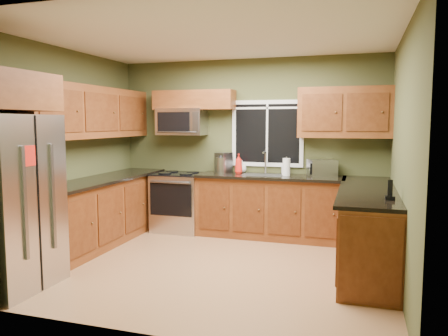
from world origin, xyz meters
The scene contains 29 objects.
floor centered at (0.00, 0.00, 0.00)m, with size 4.20×4.20×0.00m, color #9C6B44.
ceiling centered at (0.00, 0.00, 2.70)m, with size 4.20×4.20×0.00m, color white.
back_wall centered at (0.00, 1.80, 1.35)m, with size 4.20×4.20×0.00m, color #444826.
front_wall centered at (0.00, -1.80, 1.35)m, with size 4.20×4.20×0.00m, color #444826.
left_wall centered at (-2.10, 0.00, 1.35)m, with size 3.60×3.60×0.00m, color #444826.
right_wall centered at (2.10, 0.00, 1.35)m, with size 3.60×3.60×0.00m, color #444826.
window centered at (0.30, 1.78, 1.55)m, with size 1.12×0.03×1.02m.
base_cabinets_left centered at (-1.80, 0.48, 0.45)m, with size 0.60×2.65×0.90m, color brown.
countertop_left centered at (-1.78, 0.48, 0.92)m, with size 0.65×2.65×0.04m, color black.
base_cabinets_back centered at (0.42, 1.50, 0.45)m, with size 2.17×0.60×0.90m, color brown.
countertop_back centered at (0.42, 1.48, 0.92)m, with size 2.17×0.65×0.04m, color black.
base_cabinets_peninsula centered at (1.80, 0.54, 0.45)m, with size 0.60×2.52×0.90m.
countertop_peninsula centered at (1.78, 0.55, 0.92)m, with size 0.65×2.50×0.04m, color black.
upper_cabinets_left centered at (-1.94, 0.48, 1.86)m, with size 0.33×2.65×0.72m, color brown.
upper_cabinets_back_left centered at (-0.85, 1.64, 2.07)m, with size 1.30×0.33×0.30m, color brown.
upper_cabinets_back_right centered at (1.45, 1.64, 1.86)m, with size 1.30×0.33×0.72m, color brown.
upper_cabinet_over_fridge centered at (-1.74, -1.30, 2.03)m, with size 0.72×0.90×0.38m, color brown.
refrigerator centered at (-1.74, -1.30, 0.90)m, with size 0.74×0.90×1.80m.
range centered at (-1.05, 1.47, 0.47)m, with size 0.76×0.69×0.94m.
microwave centered at (-1.05, 1.61, 1.73)m, with size 0.76×0.41×0.42m.
sink centered at (0.30, 1.49, 0.95)m, with size 0.60×0.42×0.36m.
toaster_oven centered at (1.15, 1.61, 1.06)m, with size 0.47×0.42×0.24m.
coffee_maker centered at (-0.36, 1.64, 1.08)m, with size 0.26×0.30×0.31m.
kettle centered at (-0.38, 1.55, 1.08)m, with size 0.21×0.21×0.30m.
paper_towel_roll centered at (0.65, 1.50, 1.07)m, with size 0.13×0.13×0.28m.
soap_bottle_a centered at (-0.10, 1.59, 1.09)m, with size 0.12×0.12×0.30m, color red.
soap_bottle_b centered at (0.59, 1.70, 1.04)m, with size 0.09×0.09×0.19m, color white.
soap_bottle_c centered at (-0.08, 1.70, 1.03)m, with size 0.15×0.15×0.19m, color white.
cordless_phone centered at (1.98, -0.18, 1.00)m, with size 0.10×0.10×0.21m.
Camera 1 is at (1.68, -4.85, 1.72)m, focal length 35.00 mm.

